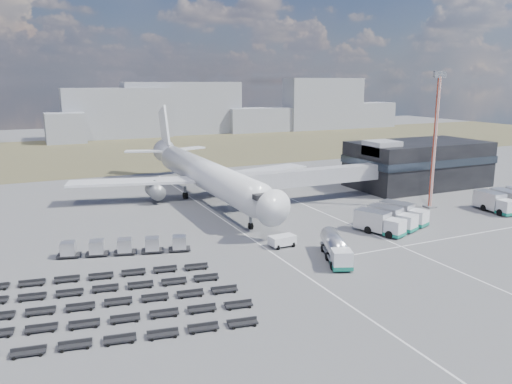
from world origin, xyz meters
name	(u,v)px	position (x,y,z in m)	size (l,w,h in m)	color
ground	(276,245)	(0.00, 0.00, 0.00)	(420.00, 420.00, 0.00)	#565659
grass_strip	(129,151)	(0.00, 110.00, 0.01)	(420.00, 90.00, 0.01)	#4B4B2D
lane_markings	(323,231)	(9.77, 3.00, 0.01)	(47.12, 110.00, 0.01)	silver
terminal	(417,163)	(47.77, 23.96, 5.25)	(30.40, 16.40, 11.00)	black
jet_bridge	(302,178)	(15.90, 20.42, 5.05)	(30.30, 3.80, 7.05)	#939399
airliner	(202,173)	(0.00, 32.38, 5.29)	(51.59, 64.53, 17.62)	silver
skyline	(102,116)	(-2.27, 152.37, 9.12)	(311.17, 25.31, 24.66)	gray
fuel_tanker	(336,248)	(4.41, -8.54, 1.60)	(6.09, 10.14, 3.21)	silver
pushback_tug	(282,241)	(0.52, -0.81, 0.81)	(3.67, 2.07, 1.61)	silver
catering_truck	(254,185)	(12.48, 34.85, 1.27)	(2.38, 5.48, 2.49)	silver
service_trucks_near	(392,218)	(20.75, -0.10, 1.72)	(12.57, 11.12, 3.17)	silver
service_trucks_far	(511,201)	(48.34, -0.01, 1.75)	(11.10, 8.70, 3.22)	silver
uld_row	(125,246)	(-20.49, 5.36, 1.16)	(17.56, 6.27, 1.94)	black
baggage_dollies	(100,304)	(-26.01, -10.21, 0.35)	(31.79, 21.81, 0.69)	black
floodlight_mast	(435,141)	(36.25, 7.65, 12.47)	(2.38, 1.92, 24.88)	#AA321B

